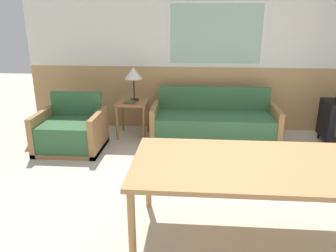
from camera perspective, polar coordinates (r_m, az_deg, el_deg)
The scene contains 8 objects.
ground_plane at distance 3.68m, azimuth 15.35°, elevation -13.70°, with size 16.00×16.00×0.00m, color beige.
wall_back at distance 5.75m, azimuth 11.65°, elevation 12.64°, with size 7.20×0.09×2.70m.
couch at distance 5.36m, azimuth 7.99°, elevation 0.29°, with size 2.00×0.78×0.81m.
armchair at distance 5.13m, azimuth -16.52°, elevation -1.12°, with size 0.94×0.81×0.81m.
side_table at distance 5.45m, azimuth -6.22°, elevation 3.10°, with size 0.50×0.50×0.59m.
table_lamp at distance 5.41m, azimuth -6.03°, elevation 8.99°, with size 0.29×0.29×0.55m.
book_stack at distance 5.34m, azimuth -6.71°, elevation 4.16°, with size 0.20×0.17×0.04m.
dining_table at distance 2.89m, azimuth 15.64°, elevation -7.29°, with size 2.15×1.05×0.76m.
Camera 1 is at (-0.71, -3.05, 1.93)m, focal length 35.00 mm.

